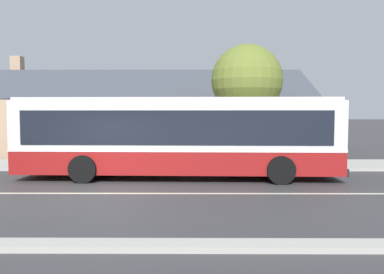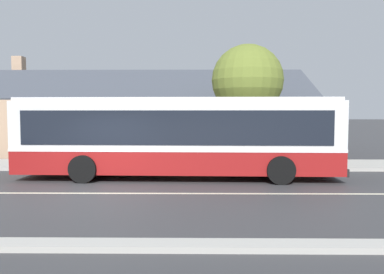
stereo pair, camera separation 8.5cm
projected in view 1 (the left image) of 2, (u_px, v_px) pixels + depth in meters
The scene contains 9 objects.
ground_plane at pixel (97, 193), 11.62m from camera, with size 300.00×300.00×0.00m, color #38383A.
sidewalk_far at pixel (130, 165), 17.60m from camera, with size 60.00×3.00×0.15m, color #ADAAA3.
curb_near at pixel (29, 245), 6.87m from camera, with size 60.00×0.50×0.12m, color #ADAAA3.
lane_divider_stripe at pixel (97, 193), 11.62m from camera, with size 60.00×0.16×0.01m, color beige.
community_building at pixel (112, 124), 25.04m from camera, with size 24.97×9.58×6.41m.
transit_bus at pixel (178, 135), 14.39m from camera, with size 12.17×3.01×3.06m.
bench_by_building at pixel (41, 155), 17.51m from camera, with size 1.50×0.51×0.94m.
bench_down_street at pixel (118, 155), 17.28m from camera, with size 1.76×0.51×0.94m.
street_tree_primary at pixel (245, 83), 18.17m from camera, with size 3.47×3.47×5.83m.
Camera 1 is at (3.03, -11.46, 2.48)m, focal length 35.00 mm.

